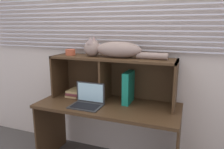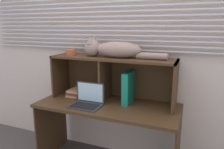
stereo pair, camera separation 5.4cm
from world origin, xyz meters
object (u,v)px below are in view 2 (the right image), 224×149
(book_stack, at_px, (76,92))
(laptop, at_px, (87,101))
(binder_upright, at_px, (128,87))
(small_basket, at_px, (71,52))
(cat, at_px, (113,49))

(book_stack, bearing_deg, laptop, -40.39)
(binder_upright, bearing_deg, small_basket, 180.00)
(cat, bearing_deg, laptop, -129.32)
(cat, height_order, binder_upright, cat)
(binder_upright, bearing_deg, laptop, -147.41)
(binder_upright, relative_size, book_stack, 1.50)
(small_basket, bearing_deg, laptop, -35.94)
(laptop, bearing_deg, small_basket, 144.06)
(laptop, height_order, book_stack, laptop)
(book_stack, xyz_separation_m, small_basket, (-0.05, 0.00, 0.45))
(book_stack, distance_m, small_basket, 0.45)
(cat, relative_size, binder_upright, 2.65)
(binder_upright, height_order, book_stack, binder_upright)
(cat, distance_m, laptop, 0.57)
(cat, relative_size, laptop, 2.79)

